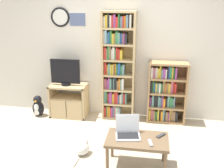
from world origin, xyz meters
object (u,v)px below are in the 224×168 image
object	(u,v)px
tv_stand	(69,100)
penguin_figurine	(38,107)
television	(65,72)
remote_far_from_laptop	(150,143)
bookshelf_short	(165,93)
coffee_table	(137,142)
laptop	(128,131)
bookshelf_tall	(117,67)
cat	(83,148)
remote_near_laptop	(161,135)

from	to	relation	value
tv_stand	penguin_figurine	distance (m)	0.63
tv_stand	television	size ratio (longest dim) A/B	1.26
remote_far_from_laptop	bookshelf_short	bearing A→B (deg)	70.25
coffee_table	laptop	world-z (taller)	laptop
remote_far_from_laptop	tv_stand	bearing A→B (deg)	124.09
television	penguin_figurine	size ratio (longest dim) A/B	1.33
bookshelf_short	penguin_figurine	bearing A→B (deg)	-175.63
bookshelf_tall	coffee_table	size ratio (longest dim) A/B	2.43
bookshelf_tall	cat	xyz separation A→B (m)	(-0.32, -1.36, -0.92)
tv_stand	bookshelf_tall	bearing A→B (deg)	5.95
tv_stand	penguin_figurine	xyz separation A→B (m)	(-0.61, -0.10, -0.13)
television	cat	xyz separation A→B (m)	(0.65, -1.26, -0.79)
coffee_table	remote_far_from_laptop	xyz separation A→B (m)	(0.18, -0.10, 0.07)
bookshelf_tall	cat	bearing A→B (deg)	-103.13
remote_near_laptop	penguin_figurine	distance (m)	2.67
coffee_table	tv_stand	bearing A→B (deg)	134.58
bookshelf_short	remote_far_from_laptop	bearing A→B (deg)	-97.92
laptop	remote_near_laptop	size ratio (longest dim) A/B	2.44
bookshelf_tall	tv_stand	bearing A→B (deg)	-174.05
television	remote_far_from_laptop	bearing A→B (deg)	-43.38
bookshelf_short	coffee_table	distance (m)	1.60
coffee_table	penguin_figurine	world-z (taller)	coffee_table
bookshelf_tall	remote_near_laptop	distance (m)	1.74
tv_stand	penguin_figurine	size ratio (longest dim) A/B	1.68
television	bookshelf_short	distance (m)	1.90
tv_stand	coffee_table	distance (m)	2.04
bookshelf_short	cat	bearing A→B (deg)	-132.11
coffee_table	cat	bearing A→B (deg)	166.64
television	remote_near_laptop	bearing A→B (deg)	-36.85
coffee_table	remote_near_laptop	xyz separation A→B (m)	(0.31, 0.11, 0.07)
tv_stand	laptop	size ratio (longest dim) A/B	1.90
coffee_table	penguin_figurine	bearing A→B (deg)	146.44
bookshelf_tall	remote_far_from_laptop	distance (m)	1.87
television	bookshelf_tall	distance (m)	0.98
television	laptop	world-z (taller)	television
bookshelf_tall	laptop	size ratio (longest dim) A/B	5.47
laptop	bookshelf_tall	bearing A→B (deg)	94.11
laptop	penguin_figurine	bearing A→B (deg)	136.46
cat	coffee_table	bearing A→B (deg)	12.21
bookshelf_short	laptop	xyz separation A→B (m)	(-0.54, -1.47, -0.03)
bookshelf_tall	penguin_figurine	size ratio (longest dim) A/B	4.82
remote_far_from_laptop	penguin_figurine	distance (m)	2.66
tv_stand	cat	world-z (taller)	tv_stand
television	cat	distance (m)	1.62
coffee_table	remote_near_laptop	bearing A→B (deg)	19.93
bookshelf_tall	coffee_table	bearing A→B (deg)	-72.22
tv_stand	laptop	distance (m)	1.90
bookshelf_short	cat	world-z (taller)	bookshelf_short
cat	penguin_figurine	size ratio (longest dim) A/B	1.08
bookshelf_tall	remote_far_from_laptop	world-z (taller)	bookshelf_tall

